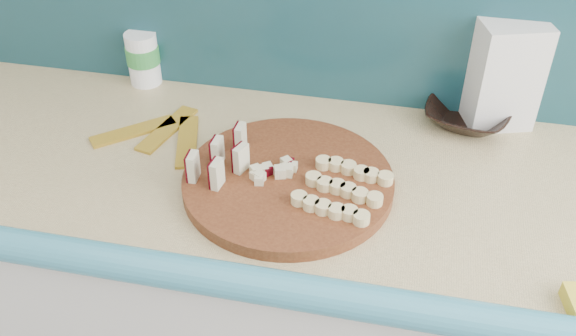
# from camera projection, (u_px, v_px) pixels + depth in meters

# --- Properties ---
(kitchen_counter) EXTENTS (2.20, 0.63, 0.91)m
(kitchen_counter) POSITION_uv_depth(u_px,v_px,m) (312.00, 324.00, 1.51)
(kitchen_counter) COLOR silver
(kitchen_counter) RESTS_ON ground
(cutting_board) EXTENTS (0.48, 0.48, 0.02)m
(cutting_board) POSITION_uv_depth(u_px,v_px,m) (288.00, 182.00, 1.20)
(cutting_board) COLOR #451D0E
(cutting_board) RESTS_ON kitchen_counter
(apple_wedges) EXTENTS (0.10, 0.16, 0.05)m
(apple_wedges) POSITION_uv_depth(u_px,v_px,m) (222.00, 157.00, 1.19)
(apple_wedges) COLOR beige
(apple_wedges) RESTS_ON cutting_board
(apple_chunks) EXTENTS (0.06, 0.06, 0.02)m
(apple_chunks) POSITION_uv_depth(u_px,v_px,m) (276.00, 169.00, 1.19)
(apple_chunks) COLOR beige
(apple_chunks) RESTS_ON cutting_board
(banana_slices) EXTENTS (0.17, 0.17, 0.02)m
(banana_slices) POSITION_uv_depth(u_px,v_px,m) (343.00, 189.00, 1.15)
(banana_slices) COLOR #DDC787
(banana_slices) RESTS_ON cutting_board
(brown_bowl) EXTENTS (0.22, 0.22, 0.04)m
(brown_bowl) POSITION_uv_depth(u_px,v_px,m) (468.00, 114.00, 1.36)
(brown_bowl) COLOR black
(brown_bowl) RESTS_ON kitchen_counter
(flour_bag) EXTENTS (0.16, 0.13, 0.23)m
(flour_bag) POSITION_uv_depth(u_px,v_px,m) (505.00, 75.00, 1.31)
(flour_bag) COLOR silver
(flour_bag) RESTS_ON kitchen_counter
(canister) EXTENTS (0.08, 0.08, 0.12)m
(canister) POSITION_uv_depth(u_px,v_px,m) (143.00, 57.00, 1.47)
(canister) COLOR white
(canister) RESTS_ON kitchen_counter
(banana_peel) EXTENTS (0.25, 0.22, 0.01)m
(banana_peel) POSITION_uv_depth(u_px,v_px,m) (162.00, 134.00, 1.34)
(banana_peel) COLOR gold
(banana_peel) RESTS_ON kitchen_counter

